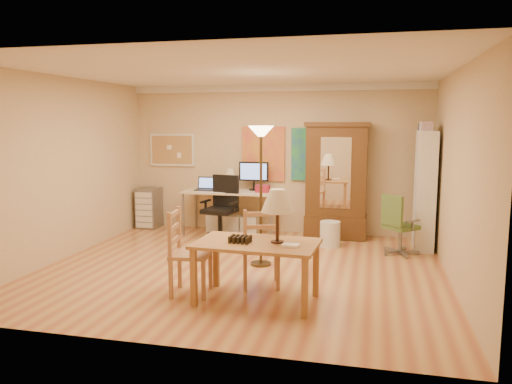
% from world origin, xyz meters
% --- Properties ---
extents(floor, '(5.50, 5.50, 0.00)m').
position_xyz_m(floor, '(0.00, 0.00, 0.00)').
color(floor, '#AC623D').
rests_on(floor, ground).
extents(crown_molding, '(5.50, 0.08, 0.12)m').
position_xyz_m(crown_molding, '(0.00, 2.46, 2.64)').
color(crown_molding, white).
rests_on(crown_molding, floor).
extents(corkboard, '(0.90, 0.04, 0.62)m').
position_xyz_m(corkboard, '(-2.05, 2.47, 1.50)').
color(corkboard, tan).
rests_on(corkboard, floor).
extents(art_panel_left, '(0.80, 0.04, 1.00)m').
position_xyz_m(art_panel_left, '(-0.25, 2.47, 1.45)').
color(art_panel_left, gold).
rests_on(art_panel_left, floor).
extents(art_panel_right, '(0.75, 0.04, 0.95)m').
position_xyz_m(art_panel_right, '(0.65, 2.47, 1.45)').
color(art_panel_right, teal).
rests_on(art_panel_right, floor).
extents(dining_table, '(1.42, 0.90, 1.29)m').
position_xyz_m(dining_table, '(0.57, -1.16, 0.82)').
color(dining_table, '#9C5733').
rests_on(dining_table, floor).
extents(ladder_chair_back, '(0.56, 0.55, 1.00)m').
position_xyz_m(ladder_chair_back, '(0.42, -0.67, 0.47)').
color(ladder_chair_back, '#9D7548').
rests_on(ladder_chair_back, floor).
extents(ladder_chair_left, '(0.50, 0.52, 1.02)m').
position_xyz_m(ladder_chair_left, '(-0.37, -1.12, 0.47)').
color(ladder_chair_left, '#9D7548').
rests_on(ladder_chair_left, floor).
extents(torchiere_lamp, '(0.36, 0.36, 1.98)m').
position_xyz_m(torchiere_lamp, '(0.21, 0.25, 1.59)').
color(torchiere_lamp, '#3F3019').
rests_on(torchiere_lamp, floor).
extents(computer_desk, '(1.74, 0.76, 1.31)m').
position_xyz_m(computer_desk, '(-0.73, 2.16, 0.48)').
color(computer_desk, beige).
rests_on(computer_desk, floor).
extents(office_chair_black, '(0.68, 0.68, 1.11)m').
position_xyz_m(office_chair_black, '(-0.82, 1.63, 0.30)').
color(office_chair_black, black).
rests_on(office_chair_black, floor).
extents(office_chair_green, '(0.60, 0.60, 0.94)m').
position_xyz_m(office_chair_green, '(2.15, 1.30, 0.25)').
color(office_chair_green, slate).
rests_on(office_chair_green, floor).
extents(drawer_cart, '(0.39, 0.46, 0.77)m').
position_xyz_m(drawer_cart, '(-2.47, 2.25, 0.39)').
color(drawer_cart, slate).
rests_on(drawer_cart, floor).
extents(armoire, '(1.10, 0.52, 2.03)m').
position_xyz_m(armoire, '(1.11, 2.24, 0.88)').
color(armoire, '#3D2810').
rests_on(armoire, floor).
extents(bookshelf, '(0.28, 0.76, 1.90)m').
position_xyz_m(bookshelf, '(2.55, 1.80, 0.94)').
color(bookshelf, white).
rests_on(bookshelf, floor).
extents(wastebin, '(0.33, 0.33, 0.42)m').
position_xyz_m(wastebin, '(1.08, 1.56, 0.21)').
color(wastebin, silver).
rests_on(wastebin, floor).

